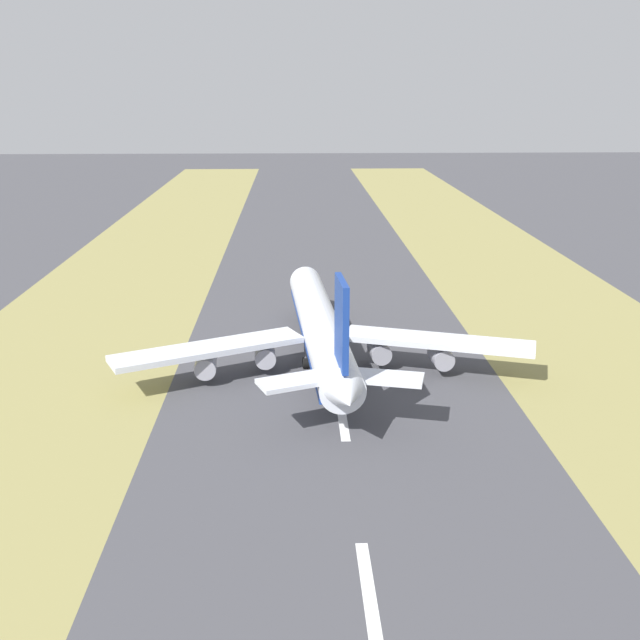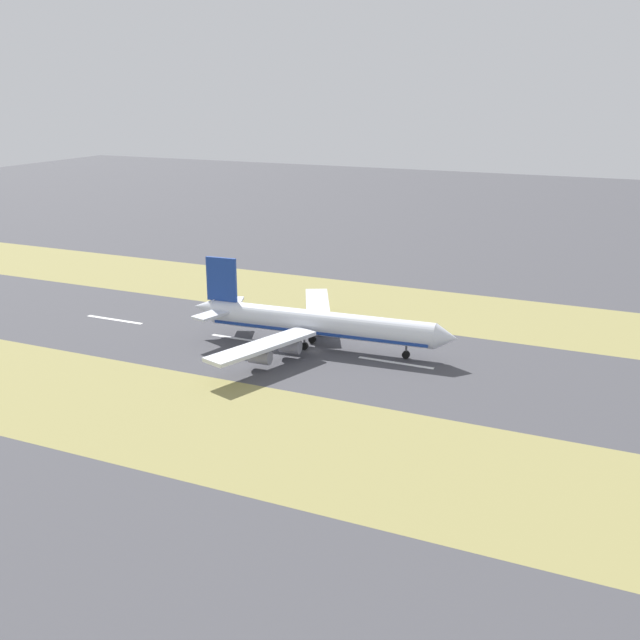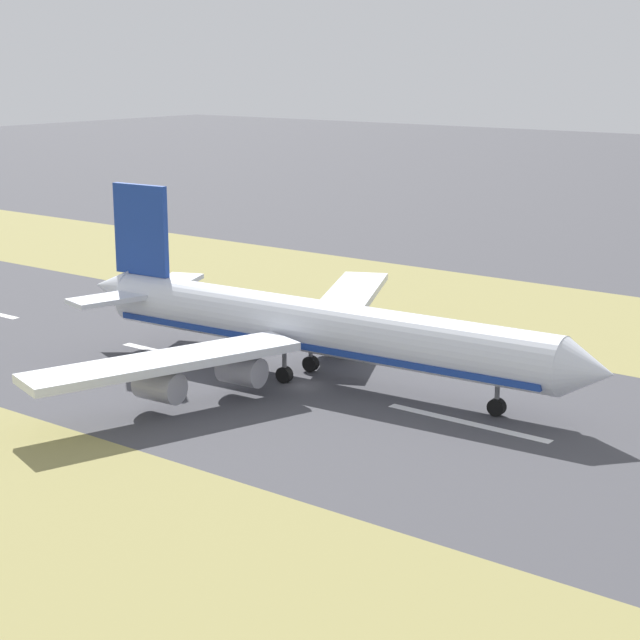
% 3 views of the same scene
% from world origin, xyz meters
% --- Properties ---
extents(ground_plane, '(800.00, 800.00, 0.00)m').
position_xyz_m(ground_plane, '(0.00, 0.00, 0.00)').
color(ground_plane, '#424247').
extents(grass_median_west, '(40.00, 600.00, 0.01)m').
position_xyz_m(grass_median_west, '(-45.00, 0.00, 0.00)').
color(grass_median_west, olive).
rests_on(grass_median_west, ground).
extents(centreline_dash_mid, '(1.20, 18.00, 0.01)m').
position_xyz_m(centreline_dash_mid, '(0.00, -19.67, 0.01)').
color(centreline_dash_mid, silver).
rests_on(centreline_dash_mid, ground).
extents(centreline_dash_far, '(1.20, 18.00, 0.01)m').
position_xyz_m(centreline_dash_far, '(0.00, 20.33, 0.01)').
color(centreline_dash_far, silver).
rests_on(centreline_dash_far, ground).
extents(airplane_main_jet, '(63.99, 67.22, 20.20)m').
position_xyz_m(airplane_main_jet, '(-2.13, -1.58, 6.02)').
color(airplane_main_jet, silver).
rests_on(airplane_main_jet, ground).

